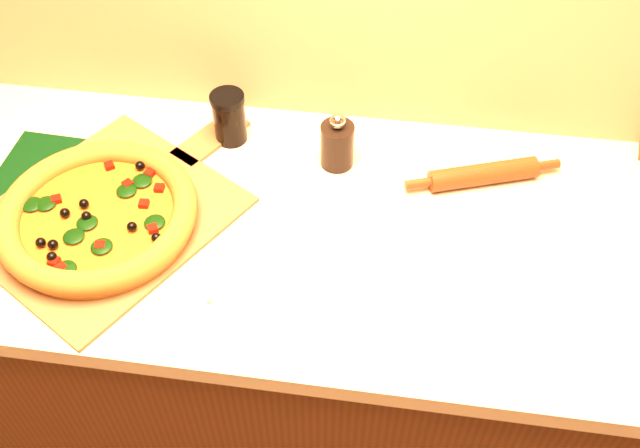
{
  "coord_description": "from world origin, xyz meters",
  "views": [
    {
      "loc": [
        0.17,
        0.54,
        1.94
      ],
      "look_at": [
        0.05,
        1.38,
        0.96
      ],
      "focal_mm": 40.0,
      "sensor_mm": 36.0,
      "label": 1
    }
  ],
  "objects_px": {
    "pizza_peel": "(112,212)",
    "pizza": "(98,215)",
    "cutting_board": "(40,190)",
    "dark_jar": "(229,117)",
    "pepper_grinder": "(337,144)",
    "rolling_pin": "(483,174)"
  },
  "relations": [
    {
      "from": "pizza_peel",
      "to": "pizza",
      "type": "bearing_deg",
      "value": -73.69
    },
    {
      "from": "cutting_board",
      "to": "dark_jar",
      "type": "xyz_separation_m",
      "value": [
        0.35,
        0.21,
        0.05
      ]
    },
    {
      "from": "pizza_peel",
      "to": "pepper_grinder",
      "type": "relative_size",
      "value": 4.9
    },
    {
      "from": "pepper_grinder",
      "to": "dark_jar",
      "type": "distance_m",
      "value": 0.24
    },
    {
      "from": "cutting_board",
      "to": "pizza_peel",
      "type": "bearing_deg",
      "value": -10.35
    },
    {
      "from": "cutting_board",
      "to": "rolling_pin",
      "type": "bearing_deg",
      "value": 12.16
    },
    {
      "from": "pizza_peel",
      "to": "cutting_board",
      "type": "distance_m",
      "value": 0.17
    },
    {
      "from": "rolling_pin",
      "to": "pizza",
      "type": "bearing_deg",
      "value": -162.86
    },
    {
      "from": "pizza",
      "to": "rolling_pin",
      "type": "height_order",
      "value": "pizza"
    },
    {
      "from": "pizza_peel",
      "to": "rolling_pin",
      "type": "bearing_deg",
      "value": 45.6
    },
    {
      "from": "pepper_grinder",
      "to": "rolling_pin",
      "type": "distance_m",
      "value": 0.3
    },
    {
      "from": "pizza_peel",
      "to": "dark_jar",
      "type": "xyz_separation_m",
      "value": [
        0.18,
        0.25,
        0.05
      ]
    },
    {
      "from": "dark_jar",
      "to": "cutting_board",
      "type": "bearing_deg",
      "value": -148.93
    },
    {
      "from": "pizza",
      "to": "cutting_board",
      "type": "height_order",
      "value": "pizza"
    },
    {
      "from": "dark_jar",
      "to": "pizza_peel",
      "type": "bearing_deg",
      "value": -126.65
    },
    {
      "from": "pepper_grinder",
      "to": "rolling_pin",
      "type": "xyz_separation_m",
      "value": [
        0.3,
        -0.01,
        -0.03
      ]
    },
    {
      "from": "pizza",
      "to": "rolling_pin",
      "type": "relative_size",
      "value": 1.21
    },
    {
      "from": "pizza",
      "to": "dark_jar",
      "type": "relative_size",
      "value": 3.27
    },
    {
      "from": "cutting_board",
      "to": "rolling_pin",
      "type": "relative_size",
      "value": 1.01
    },
    {
      "from": "pizza_peel",
      "to": "dark_jar",
      "type": "distance_m",
      "value": 0.31
    },
    {
      "from": "rolling_pin",
      "to": "dark_jar",
      "type": "distance_m",
      "value": 0.53
    },
    {
      "from": "pepper_grinder",
      "to": "dark_jar",
      "type": "bearing_deg",
      "value": 169.43
    }
  ]
}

